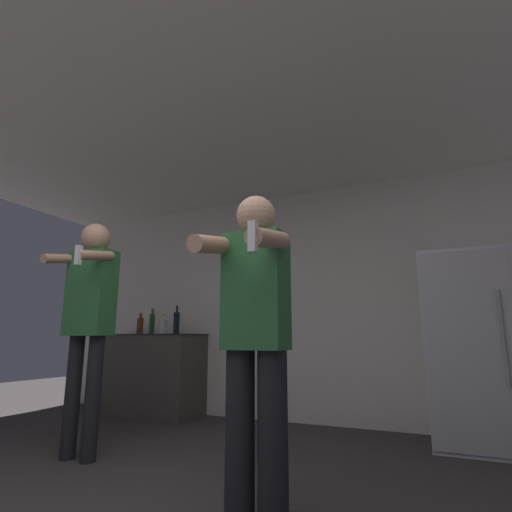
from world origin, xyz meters
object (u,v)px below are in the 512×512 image
(bottle_dark_rum, at_px, (152,323))
(bottle_short_whiskey, at_px, (140,325))
(bottle_red_label, at_px, (176,322))
(person_man_side, at_px, (89,310))
(bottle_clear_vodka, at_px, (163,326))
(refrigerator, at_px, (469,347))
(person_woman_foreground, at_px, (255,334))

(bottle_dark_rum, xyz_separation_m, bottle_short_whiskey, (-0.18, -0.00, -0.02))
(bottle_red_label, distance_m, person_man_side, 1.61)
(bottle_clear_vodka, xyz_separation_m, bottle_short_whiskey, (-0.35, 0.00, 0.02))
(refrigerator, relative_size, person_man_side, 0.89)
(bottle_dark_rum, relative_size, bottle_red_label, 0.92)
(refrigerator, relative_size, bottle_dark_rum, 5.24)
(bottle_clear_vodka, height_order, bottle_short_whiskey, bottle_short_whiskey)
(bottle_clear_vodka, relative_size, person_woman_foreground, 0.14)
(bottle_clear_vodka, xyz_separation_m, person_man_side, (0.49, -1.58, 0.07))
(refrigerator, bearing_deg, bottle_dark_rum, -179.90)
(bottle_red_label, distance_m, bottle_short_whiskey, 0.53)
(refrigerator, bearing_deg, bottle_red_label, -179.89)
(bottle_clear_vodka, bearing_deg, bottle_dark_rum, 180.00)
(bottle_dark_rum, xyz_separation_m, person_man_side, (0.66, -1.58, 0.04))
(bottle_clear_vodka, distance_m, bottle_red_label, 0.19)
(bottle_red_label, bearing_deg, bottle_clear_vodka, -180.00)
(bottle_red_label, xyz_separation_m, bottle_short_whiskey, (-0.53, 0.00, -0.03))
(bottle_clear_vodka, distance_m, bottle_short_whiskey, 0.35)
(bottle_dark_rum, distance_m, bottle_clear_vodka, 0.17)
(bottle_clear_vodka, distance_m, person_man_side, 1.66)
(bottle_dark_rum, height_order, bottle_clear_vodka, bottle_dark_rum)
(bottle_red_label, height_order, bottle_short_whiskey, bottle_red_label)
(bottle_clear_vodka, xyz_separation_m, person_woman_foreground, (2.11, -2.01, -0.12))
(refrigerator, distance_m, bottle_short_whiskey, 3.55)
(bottle_red_label, relative_size, person_woman_foreground, 0.20)
(bottle_clear_vodka, height_order, bottle_red_label, bottle_red_label)
(bottle_clear_vodka, height_order, person_woman_foreground, person_woman_foreground)
(bottle_red_label, bearing_deg, person_man_side, -79.22)
(person_woman_foreground, relative_size, person_man_side, 0.91)
(bottle_dark_rum, bearing_deg, refrigerator, 0.10)
(refrigerator, relative_size, person_woman_foreground, 0.98)
(refrigerator, xyz_separation_m, bottle_short_whiskey, (-3.54, -0.01, 0.24))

